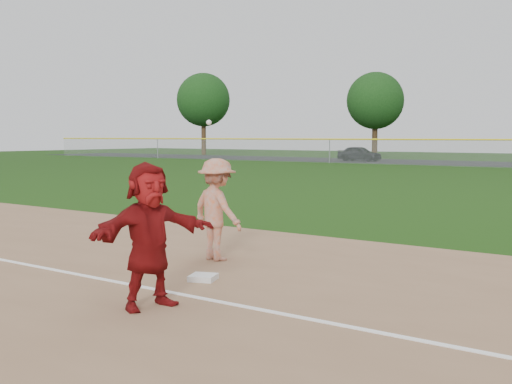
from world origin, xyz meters
The scene contains 8 objects.
ground centered at (0.00, 0.00, 0.00)m, with size 160.00×160.00×0.00m, color #173C0B.
foul_line centered at (0.00, -0.80, 0.03)m, with size 60.00×0.10×0.01m, color white.
first_base centered at (0.01, 0.08, 0.06)m, with size 0.39×0.39×0.09m, color silver.
base_runner centered at (0.46, -1.53, 0.98)m, with size 1.77×0.56×1.91m, color maroon.
car_left centered at (-19.81, 45.20, 0.69)m, with size 1.60×3.99×1.36m, color black.
first_base_play centered at (-0.87, 1.50, 0.94)m, with size 1.30×1.25×2.51m.
tree_0 centered at (-44.00, 52.00, 6.59)m, with size 6.40×6.40×9.81m.
tree_1 centered at (-22.00, 53.00, 5.83)m, with size 5.80×5.80×8.75m.
Camera 1 is at (6.40, -7.42, 2.26)m, focal length 45.00 mm.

